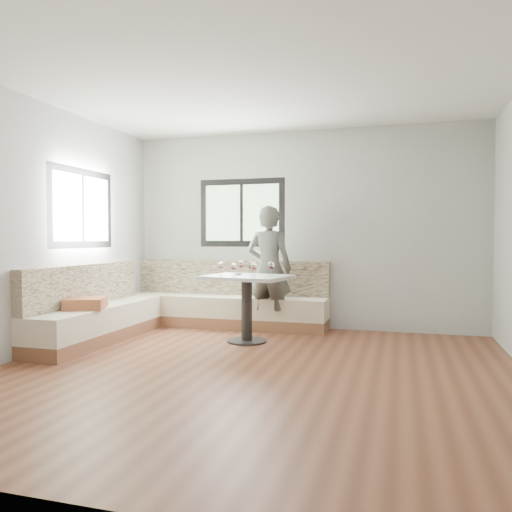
{
  "coord_description": "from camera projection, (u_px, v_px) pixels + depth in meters",
  "views": [
    {
      "loc": [
        1.34,
        -4.5,
        1.27
      ],
      "look_at": [
        -0.37,
        1.41,
        1.06
      ],
      "focal_mm": 35.0,
      "sensor_mm": 36.0,
      "label": 1
    }
  ],
  "objects": [
    {
      "name": "wine_glass_d",
      "position": [
        251.0,
        265.0,
        6.2
      ],
      "size": [
        0.08,
        0.08,
        0.17
      ],
      "color": "white",
      "rests_on": "table"
    },
    {
      "name": "banquette",
      "position": [
        174.0,
        308.0,
        6.73
      ],
      "size": [
        2.9,
        2.8,
        0.95
      ],
      "color": "brown",
      "rests_on": "ground"
    },
    {
      "name": "wine_glass_b",
      "position": [
        234.0,
        266.0,
        5.92
      ],
      "size": [
        0.08,
        0.08,
        0.17
      ],
      "color": "white",
      "rests_on": "table"
    },
    {
      "name": "wine_glass_f",
      "position": [
        241.0,
        265.0,
        6.36
      ],
      "size": [
        0.08,
        0.08,
        0.17
      ],
      "color": "white",
      "rests_on": "table"
    },
    {
      "name": "wine_glass_c",
      "position": [
        254.0,
        266.0,
        5.93
      ],
      "size": [
        0.08,
        0.08,
        0.17
      ],
      "color": "white",
      "rests_on": "table"
    },
    {
      "name": "olive_ramekin",
      "position": [
        238.0,
        274.0,
        6.15
      ],
      "size": [
        0.09,
        0.09,
        0.03
      ],
      "color": "white",
      "rests_on": "table"
    },
    {
      "name": "room",
      "position": [
        246.0,
        224.0,
        4.79
      ],
      "size": [
        5.01,
        5.01,
        2.81
      ],
      "color": "brown",
      "rests_on": "ground"
    },
    {
      "name": "table",
      "position": [
        247.0,
        292.0,
        6.11
      ],
      "size": [
        1.12,
        0.94,
        0.82
      ],
      "rotation": [
        0.0,
        0.0,
        -0.17
      ],
      "color": "black",
      "rests_on": "ground"
    },
    {
      "name": "wine_glass_e",
      "position": [
        271.0,
        266.0,
        6.09
      ],
      "size": [
        0.08,
        0.08,
        0.17
      ],
      "color": "white",
      "rests_on": "table"
    },
    {
      "name": "person",
      "position": [
        269.0,
        269.0,
        6.79
      ],
      "size": [
        0.66,
        0.47,
        1.72
      ],
      "primitive_type": "imported",
      "rotation": [
        0.0,
        0.0,
        3.05
      ],
      "color": "#51514B",
      "rests_on": "ground"
    },
    {
      "name": "wine_glass_a",
      "position": [
        221.0,
        266.0,
        6.1
      ],
      "size": [
        0.08,
        0.08,
        0.17
      ],
      "color": "white",
      "rests_on": "table"
    }
  ]
}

